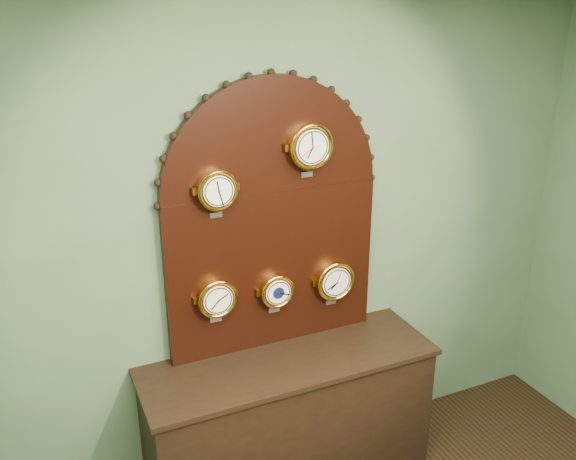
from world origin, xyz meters
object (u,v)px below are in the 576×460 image
display_board (273,210)px  hygrometer (217,298)px  shop_counter (289,423)px  roman_clock (217,190)px  tide_clock (334,280)px  barometer (276,291)px  arabic_clock (310,146)px

display_board → hygrometer: display_board is taller
display_board → shop_counter: bearing=-90.0°
roman_clock → tide_clock: 0.92m
roman_clock → shop_counter: bearing=-25.5°
tide_clock → display_board: bearing=169.2°
hygrometer → barometer: hygrometer is taller
arabic_clock → hygrometer: bearing=179.9°
tide_clock → arabic_clock: bearing=-179.9°
barometer → tide_clock: tide_clock is taller
display_board → arabic_clock: 0.39m
arabic_clock → barometer: bearing=179.7°
hygrometer → shop_counter: bearing=-23.7°
shop_counter → arabic_clock: bearing=39.7°
arabic_clock → barometer: arabic_clock is taller
roman_clock → hygrometer: roman_clock is taller
arabic_clock → display_board: bearing=160.0°
display_board → arabic_clock: size_ratio=5.18×
tide_clock → hygrometer: bearing=180.0°
arabic_clock → barometer: size_ratio=1.20×
hygrometer → display_board: bearing=10.7°
display_board → roman_clock: (-0.32, -0.07, 0.17)m
barometer → tide_clock: size_ratio=0.86×
hygrometer → barometer: (0.34, 0.00, -0.03)m
display_board → roman_clock: 0.37m
arabic_clock → tide_clock: arabic_clock is taller
arabic_clock → roman_clock: bearing=179.9°
hygrometer → tide_clock: bearing=-0.0°
shop_counter → tide_clock: bearing=23.7°
arabic_clock → hygrometer: (-0.54, 0.00, -0.76)m
roman_clock → barometer: bearing=0.0°
display_board → barometer: size_ratio=6.23×
tide_clock → shop_counter: bearing=-156.3°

